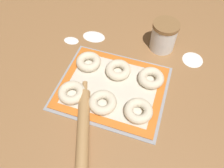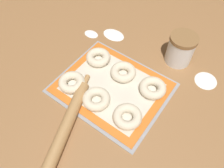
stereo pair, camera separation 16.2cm
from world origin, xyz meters
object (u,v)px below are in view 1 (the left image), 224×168
at_px(bagel_front_right, 138,111).
at_px(flour_canister, 164,36).
at_px(rolling_pin, 83,139).
at_px(bagel_front_left, 72,93).
at_px(bagel_back_right, 151,78).
at_px(bagel_front_center, 103,102).
at_px(bagel_back_center, 118,70).
at_px(bagel_back_left, 89,62).
at_px(baking_tray, 112,87).

height_order(bagel_front_right, flour_canister, flour_canister).
relative_size(bagel_front_right, flour_canister, 0.79).
xyz_separation_m(flour_canister, rolling_pin, (-0.17, -0.56, -0.05)).
distance_m(bagel_front_left, bagel_back_right, 0.33).
bearing_deg(bagel_front_center, flour_canister, 68.79).
relative_size(bagel_front_left, bagel_back_center, 1.00).
bearing_deg(bagel_back_right, bagel_front_left, -148.72).
relative_size(bagel_back_center, rolling_pin, 0.24).
height_order(bagel_front_center, bagel_back_center, same).
distance_m(bagel_front_right, bagel_back_left, 0.32).
bearing_deg(bagel_back_left, baking_tray, -31.02).
height_order(bagel_front_left, bagel_front_center, same).
distance_m(bagel_front_right, bagel_back_center, 0.21).
bearing_deg(rolling_pin, bagel_front_right, 46.66).
bearing_deg(bagel_back_right, baking_tray, -150.68).
bearing_deg(rolling_pin, bagel_back_center, 85.74).
bearing_deg(bagel_front_right, rolling_pin, -133.34).
xyz_separation_m(bagel_front_center, bagel_front_right, (0.14, 0.01, 0.00)).
height_order(bagel_front_left, rolling_pin, bagel_front_left).
relative_size(bagel_front_left, bagel_front_center, 1.00).
relative_size(bagel_front_left, bagel_back_right, 1.00).
bearing_deg(bagel_front_left, bagel_front_center, -1.42).
distance_m(bagel_front_left, bagel_front_center, 0.13).
bearing_deg(baking_tray, bagel_front_center, -93.91).
bearing_deg(flour_canister, bagel_front_left, -125.97).
xyz_separation_m(bagel_back_left, flour_canister, (0.29, 0.22, 0.04)).
bearing_deg(bagel_back_center, bagel_front_right, -51.36).
bearing_deg(bagel_back_right, flour_canister, 88.94).
relative_size(bagel_back_center, flour_canister, 0.79).
bearing_deg(bagel_front_right, bagel_front_center, -176.72).
distance_m(bagel_front_center, bagel_front_right, 0.14).
height_order(bagel_front_right, bagel_back_left, same).
xyz_separation_m(bagel_back_right, flour_canister, (0.00, 0.23, 0.04)).
height_order(bagel_front_center, flour_canister, flour_canister).
bearing_deg(bagel_front_right, bagel_front_left, -179.00).
bearing_deg(bagel_front_center, bagel_back_right, 49.31).
height_order(baking_tray, bagel_back_center, bagel_back_center).
distance_m(bagel_front_center, bagel_back_right, 0.23).
bearing_deg(bagel_front_right, baking_tray, 147.13).
height_order(bagel_back_left, flour_canister, flour_canister).
bearing_deg(rolling_pin, bagel_front_left, 125.58).
distance_m(bagel_front_right, bagel_back_right, 0.17).
relative_size(bagel_front_right, bagel_back_left, 1.00).
bearing_deg(bagel_front_left, bagel_back_center, 50.50).
relative_size(bagel_front_center, bagel_back_center, 1.00).
distance_m(bagel_front_right, flour_canister, 0.40).
distance_m(bagel_front_left, rolling_pin, 0.20).
distance_m(baking_tray, bagel_back_left, 0.16).
xyz_separation_m(bagel_front_left, bagel_back_center, (0.14, 0.17, 0.00)).
bearing_deg(rolling_pin, flour_canister, 72.87).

